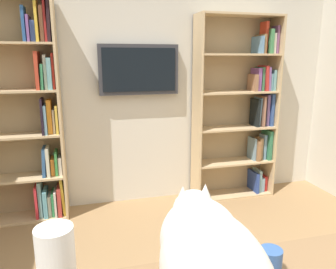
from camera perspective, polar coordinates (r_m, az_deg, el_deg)
The scene contains 6 objects.
wall_back at distance 3.37m, azimuth -6.53°, elevation 10.32°, with size 4.52×0.06×2.70m, color beige.
bookshelf_left at distance 3.63m, azimuth 13.04°, elevation 4.36°, with size 0.90×0.28×1.95m.
bookshelf_right at distance 3.25m, azimuth -23.53°, elevation 2.86°, with size 0.80×0.28×2.06m.
wall_mounted_tv at distance 3.30m, azimuth -5.13°, elevation 11.29°, with size 0.80×0.07×0.49m.
cat at distance 0.98m, azimuth 7.30°, elevation -21.70°, with size 0.29×0.62×0.36m.
coffee_mug at distance 1.27m, azimuth 17.57°, elevation -20.58°, with size 0.08×0.08×0.10m, color #335999.
Camera 1 is at (0.50, 1.10, 1.52)m, focal length 34.60 mm.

